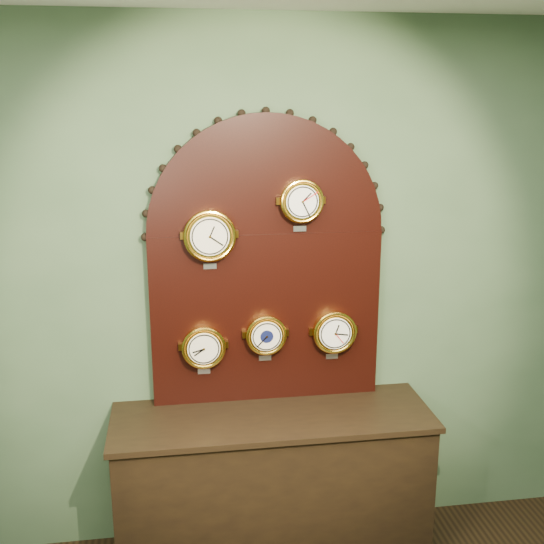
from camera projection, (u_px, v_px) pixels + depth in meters
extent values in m
plane|color=#476344|center=(265.00, 293.00, 3.50)|extent=(4.00, 0.00, 4.00)
cube|color=black|center=(273.00, 489.00, 3.50)|extent=(1.60, 0.50, 0.80)
cube|color=black|center=(266.00, 317.00, 3.49)|extent=(1.20, 0.06, 0.90)
cylinder|color=black|center=(266.00, 233.00, 3.37)|extent=(1.20, 0.06, 1.20)
cylinder|color=gold|center=(209.00, 235.00, 3.27)|extent=(0.24, 0.08, 0.24)
torus|color=gold|center=(210.00, 236.00, 3.24)|extent=(0.26, 0.02, 0.26)
cylinder|color=white|center=(210.00, 237.00, 3.23)|extent=(0.19, 0.01, 0.19)
cube|color=#B5B5BC|center=(210.00, 266.00, 3.33)|extent=(0.06, 0.01, 0.03)
cylinder|color=gold|center=(301.00, 201.00, 3.29)|extent=(0.20, 0.08, 0.20)
torus|color=gold|center=(302.00, 202.00, 3.26)|extent=(0.22, 0.02, 0.22)
cylinder|color=white|center=(303.00, 202.00, 3.26)|extent=(0.16, 0.01, 0.16)
cube|color=#B5B5BC|center=(300.00, 229.00, 3.35)|extent=(0.07, 0.01, 0.03)
cylinder|color=gold|center=(204.00, 346.00, 3.41)|extent=(0.21, 0.08, 0.21)
torus|color=gold|center=(204.00, 348.00, 3.38)|extent=(0.23, 0.02, 0.23)
cylinder|color=white|center=(204.00, 349.00, 3.37)|extent=(0.17, 0.01, 0.17)
cube|color=#B5B5BC|center=(204.00, 371.00, 3.47)|extent=(0.06, 0.01, 0.03)
cylinder|color=gold|center=(266.00, 334.00, 3.45)|extent=(0.20, 0.08, 0.20)
torus|color=gold|center=(267.00, 336.00, 3.42)|extent=(0.21, 0.02, 0.21)
cylinder|color=white|center=(267.00, 336.00, 3.41)|extent=(0.16, 0.01, 0.16)
cube|color=#B5B5BC|center=(265.00, 358.00, 3.51)|extent=(0.07, 0.01, 0.03)
cylinder|color=#0D133B|center=(267.00, 337.00, 3.41)|extent=(0.07, 0.00, 0.07)
cylinder|color=gold|center=(334.00, 331.00, 3.50)|extent=(0.21, 0.08, 0.21)
torus|color=gold|center=(335.00, 333.00, 3.47)|extent=(0.23, 0.02, 0.23)
cylinder|color=white|center=(335.00, 334.00, 3.46)|extent=(0.17, 0.01, 0.17)
cube|color=#B5B5BC|center=(332.00, 356.00, 3.56)|extent=(0.06, 0.01, 0.03)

